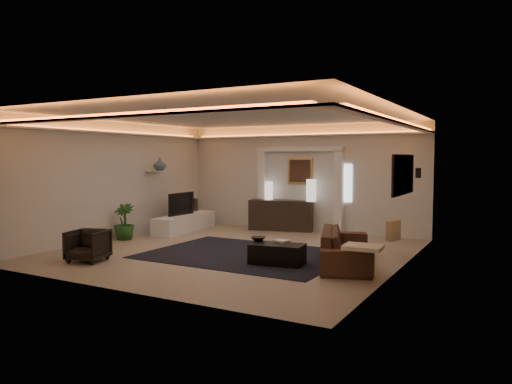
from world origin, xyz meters
The scene contains 33 objects.
floor centered at (0.00, 0.00, 0.00)m, with size 7.00×7.00×0.00m, color tan.
ceiling centered at (0.00, 0.00, 2.90)m, with size 7.00×7.00×0.00m, color white.
wall_back centered at (0.00, 3.50, 1.45)m, with size 7.00×7.00×0.00m, color beige.
wall_front centered at (0.00, -3.50, 1.45)m, with size 7.00×7.00×0.00m, color beige.
wall_left centered at (-3.50, 0.00, 1.45)m, with size 7.00×7.00×0.00m, color beige.
wall_right centered at (3.50, 0.00, 1.45)m, with size 7.00×7.00×0.00m, color beige.
cove_soffit centered at (0.00, 0.00, 2.62)m, with size 7.00×7.00×0.04m, color silver.
daylight_slit centered at (1.35, 3.48, 1.35)m, with size 0.25×0.03×1.00m, color white.
area_rug centered at (0.40, -0.20, 0.01)m, with size 4.00×3.00×0.01m, color black.
pilaster_left centered at (-1.15, 3.40, 1.10)m, with size 0.22×0.20×2.20m, color silver.
pilaster_right centered at (1.15, 3.40, 1.10)m, with size 0.22×0.20×2.20m, color silver.
alcove_header centered at (0.00, 3.40, 2.25)m, with size 2.52×0.20×0.12m, color silver.
painting_frame centered at (0.00, 3.47, 1.65)m, with size 0.74×0.04×0.74m, color tan.
painting_canvas centered at (0.00, 3.44, 1.65)m, with size 0.62×0.02×0.62m, color #4C2D1E.
art_panel_frame centered at (3.47, 0.30, 1.70)m, with size 0.04×1.64×0.74m, color black.
art_panel_gold centered at (3.44, 0.30, 1.70)m, with size 0.02×1.50×0.62m, color tan.
wall_sconce centered at (3.38, 2.20, 1.68)m, with size 0.12×0.12×0.22m, color black.
wall_niche centered at (-3.44, 1.40, 1.65)m, with size 0.10×0.55×0.04m, color silver.
console centered at (-0.46, 3.25, 0.40)m, with size 1.77×0.55×0.88m, color black.
lamp_left centered at (-0.86, 3.25, 1.09)m, with size 0.22×0.22×0.50m, color white.
lamp_right centered at (0.42, 3.25, 1.09)m, with size 0.27×0.27×0.59m, color white.
media_ledge centered at (-2.74, 1.83, 0.22)m, with size 0.60×2.41×0.45m, color white.
tv centered at (-2.86, 1.71, 0.76)m, with size 0.14×1.07×0.61m, color black.
figurine centered at (-3.04, 2.76, 0.64)m, with size 0.13×0.13×0.37m, color #4B3221.
ginger_jar centered at (-3.08, 1.22, 1.84)m, with size 0.33×0.33×0.34m, color #3B4D56.
plant centered at (-3.15, -0.05, 0.44)m, with size 0.50×0.50×0.89m, color #214B1D.
sofa centered at (2.54, -0.12, 0.33)m, with size 0.89×2.28×0.67m, color black.
throw_blanket centered at (3.15, -1.10, 0.55)m, with size 0.61×0.50×0.07m, color white.
throw_pillow centered at (3.15, 0.98, 0.55)m, with size 0.12×0.40×0.40m, color tan.
coffee_table centered at (1.39, -0.72, 0.20)m, with size 1.00×0.54×0.37m, color black.
bowl centered at (0.89, -0.55, 0.45)m, with size 0.29×0.29×0.07m, color black.
magazine centered at (1.36, -0.46, 0.42)m, with size 0.28×0.20×0.03m, color beige.
armchair centered at (-1.93, -2.28, 0.31)m, with size 0.66×0.68×0.62m, color #36271D.
Camera 1 is at (5.42, -8.77, 2.00)m, focal length 33.92 mm.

